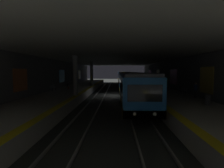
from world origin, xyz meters
The scene contains 19 objects.
ground_plane centered at (0.00, 0.00, 0.00)m, with size 120.00×120.00×0.00m, color #2D302D.
track_left centered at (0.00, -2.20, 0.08)m, with size 60.00×1.53×0.16m.
track_right centered at (0.00, 2.20, 0.08)m, with size 60.00×1.53×0.16m.
platform_left centered at (0.00, -6.55, 0.53)m, with size 60.00×5.30×1.06m.
platform_right centered at (0.00, 6.55, 0.53)m, with size 60.00×5.30×1.06m.
wall_left centered at (0.05, -9.45, 2.80)m, with size 60.00×0.56×5.60m.
wall_right centered at (0.02, 9.45, 2.80)m, with size 60.00×0.56×5.60m.
ceiling_slab centered at (0.00, 0.00, 5.80)m, with size 60.00×19.40×0.40m.
pillar_near centered at (-7.58, 4.35, 3.33)m, with size 0.56×0.56×4.55m.
pillar_far centered at (5.67, 4.35, 3.33)m, with size 0.56×0.56×4.55m.
metro_train centered at (12.65, -2.20, 2.03)m, with size 58.23×2.83×3.49m.
bench_left_near centered at (-5.98, -8.53, 1.57)m, with size 1.70×0.47×0.86m.
bench_left_mid centered at (9.71, -8.53, 1.57)m, with size 1.70×0.47×0.86m.
bench_right_mid centered at (-3.04, 8.53, 1.57)m, with size 1.70×0.47×0.86m.
person_waiting_near centered at (0.80, -6.13, 1.98)m, with size 0.60×0.23×1.71m.
person_walking_mid centered at (-9.16, -8.56, 1.92)m, with size 0.60×0.22×1.61m.
suitcase_rolling centered at (3.85, 8.44, 1.35)m, with size 0.33×0.23×0.89m.
backpack_on_floor centered at (-0.46, 7.12, 1.25)m, with size 0.30×0.20×0.40m.
trash_bin centered at (-13.22, -7.80, 1.48)m, with size 0.44×0.44×0.85m.
Camera 1 is at (-27.92, -0.41, 3.83)m, focal length 28.80 mm.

